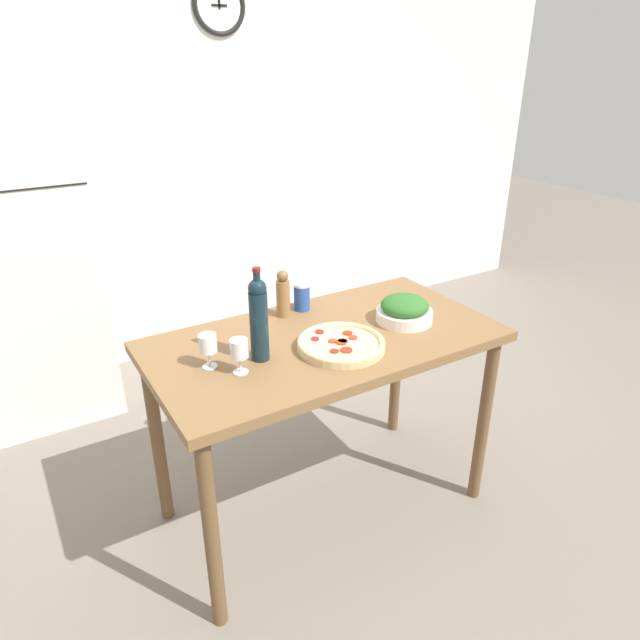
# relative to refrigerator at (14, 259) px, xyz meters

# --- Properties ---
(ground_plane) EXTENTS (14.00, 14.00, 0.00)m
(ground_plane) POSITION_rel_refrigerator_xyz_m (0.99, -1.57, -0.94)
(ground_plane) COLOR slate
(wall_back) EXTENTS (6.40, 0.09, 2.60)m
(wall_back) POSITION_rel_refrigerator_xyz_m (0.99, 0.36, 0.36)
(wall_back) COLOR silver
(wall_back) RESTS_ON ground_plane
(refrigerator) EXTENTS (0.78, 0.64, 1.89)m
(refrigerator) POSITION_rel_refrigerator_xyz_m (0.00, 0.00, 0.00)
(refrigerator) COLOR silver
(refrigerator) RESTS_ON ground_plane
(prep_counter) EXTENTS (1.43, 0.75, 0.89)m
(prep_counter) POSITION_rel_refrigerator_xyz_m (0.99, -1.57, -0.16)
(prep_counter) COLOR brown
(prep_counter) RESTS_ON ground_plane
(wine_bottle) EXTENTS (0.07, 0.07, 0.37)m
(wine_bottle) POSITION_rel_refrigerator_xyz_m (0.69, -1.60, 0.12)
(wine_bottle) COLOR #142833
(wine_bottle) RESTS_ON prep_counter
(wine_glass_near) EXTENTS (0.07, 0.07, 0.13)m
(wine_glass_near) POSITION_rel_refrigerator_xyz_m (0.58, -1.65, 0.04)
(wine_glass_near) COLOR silver
(wine_glass_near) RESTS_ON prep_counter
(wine_glass_far) EXTENTS (0.07, 0.07, 0.13)m
(wine_glass_far) POSITION_rel_refrigerator_xyz_m (0.50, -1.56, 0.04)
(wine_glass_far) COLOR silver
(wine_glass_far) RESTS_ON prep_counter
(pepper_mill) EXTENTS (0.06, 0.06, 0.21)m
(pepper_mill) POSITION_rel_refrigerator_xyz_m (0.95, -1.29, 0.05)
(pepper_mill) COLOR olive
(pepper_mill) RESTS_ON prep_counter
(salad_bowl) EXTENTS (0.24, 0.24, 0.12)m
(salad_bowl) POSITION_rel_refrigerator_xyz_m (1.36, -1.61, -0.00)
(salad_bowl) COLOR white
(salad_bowl) RESTS_ON prep_counter
(homemade_pizza) EXTENTS (0.35, 0.35, 0.04)m
(homemade_pizza) POSITION_rel_refrigerator_xyz_m (1.00, -1.69, -0.03)
(homemade_pizza) COLOR #DBC189
(homemade_pizza) RESTS_ON prep_counter
(salt_canister) EXTENTS (0.07, 0.07, 0.13)m
(salt_canister) POSITION_rel_refrigerator_xyz_m (1.05, -1.28, 0.01)
(salt_canister) COLOR #284CA3
(salt_canister) RESTS_ON prep_counter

